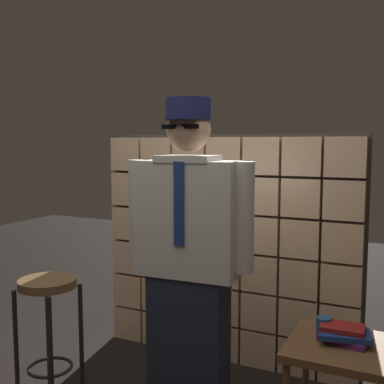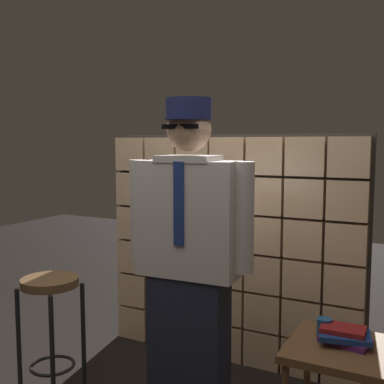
{
  "view_description": "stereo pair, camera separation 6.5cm",
  "coord_description": "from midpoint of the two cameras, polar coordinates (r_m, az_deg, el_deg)",
  "views": [
    {
      "loc": [
        1.26,
        -1.85,
        1.59
      ],
      "look_at": [
        0.19,
        0.34,
        1.33
      ],
      "focal_mm": 44.05,
      "sensor_mm": 36.0,
      "label": 1
    },
    {
      "loc": [
        1.31,
        -1.82,
        1.59
      ],
      "look_at": [
        0.19,
        0.34,
        1.33
      ],
      "focal_mm": 44.05,
      "sensor_mm": 36.0,
      "label": 2
    }
  ],
  "objects": [
    {
      "name": "coffee_mug",
      "position": [
        2.66,
        15.04,
        -15.4
      ],
      "size": [
        0.13,
        0.08,
        0.09
      ],
      "color": "navy",
      "rests_on": "side_table"
    },
    {
      "name": "side_table",
      "position": [
        2.62,
        16.87,
        -18.81
      ],
      "size": [
        0.52,
        0.52,
        0.58
      ],
      "color": "brown",
      "rests_on": "ground"
    },
    {
      "name": "bar_stool",
      "position": [
        3.03,
        -17.6,
        -13.65
      ],
      "size": [
        0.34,
        0.34,
        0.78
      ],
      "color": "brown",
      "rests_on": "ground"
    },
    {
      "name": "standing_person",
      "position": [
        2.57,
        -1.14,
        -8.41
      ],
      "size": [
        0.73,
        0.31,
        1.82
      ],
      "rotation": [
        0.0,
        0.0,
        0.06
      ],
      "color": "#1E2333",
      "rests_on": "ground"
    },
    {
      "name": "glass_block_wall",
      "position": [
        3.43,
        3.44,
        -7.04
      ],
      "size": [
        1.94,
        0.1,
        1.66
      ],
      "color": "#E0B78C",
      "rests_on": "ground"
    },
    {
      "name": "book_stack",
      "position": [
        2.6,
        17.21,
        -16.12
      ],
      "size": [
        0.28,
        0.22,
        0.08
      ],
      "color": "#591E66",
      "rests_on": "side_table"
    }
  ]
}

